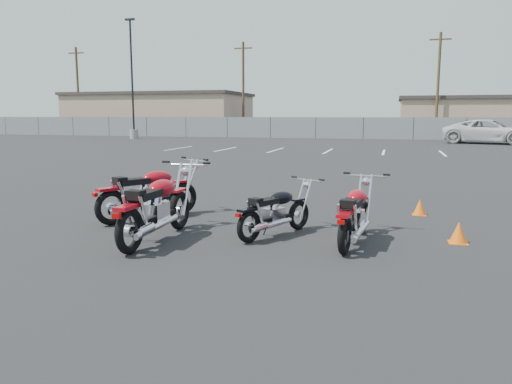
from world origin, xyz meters
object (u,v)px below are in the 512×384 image
(motorcycle_front_red, at_px, (149,193))
(motorcycle_third_red, at_px, (157,208))
(motorcycle_rear_red, at_px, (355,215))
(motorcycle_second_black, at_px, (275,212))
(white_van, at_px, (490,125))

(motorcycle_front_red, distance_m, motorcycle_third_red, 1.73)
(motorcycle_rear_red, bearing_deg, motorcycle_third_red, -167.76)
(motorcycle_third_red, distance_m, motorcycle_rear_red, 3.14)
(motorcycle_second_black, relative_size, motorcycle_third_red, 0.74)
(motorcycle_front_red, relative_size, motorcycle_rear_red, 1.05)
(motorcycle_second_black, bearing_deg, white_van, 74.72)
(motorcycle_front_red, xyz_separation_m, motorcycle_rear_red, (3.98, -0.81, -0.05))
(white_van, bearing_deg, motorcycle_second_black, -178.30)
(motorcycle_front_red, height_order, white_van, white_van)
(motorcycle_front_red, bearing_deg, white_van, 69.72)
(motorcycle_rear_red, xyz_separation_m, white_van, (6.94, 30.35, 0.87))
(motorcycle_front_red, bearing_deg, motorcycle_second_black, -13.95)
(motorcycle_second_black, xyz_separation_m, white_van, (8.25, 30.21, 0.92))
(motorcycle_front_red, xyz_separation_m, motorcycle_second_black, (2.66, -0.66, -0.10))
(motorcycle_third_red, bearing_deg, white_van, 72.12)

